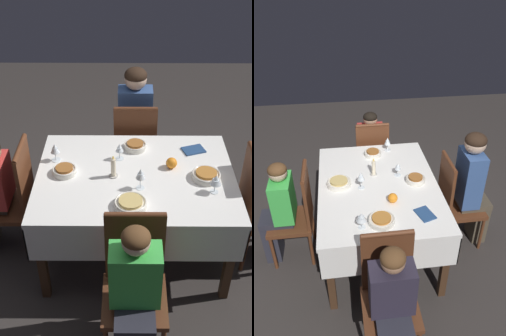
% 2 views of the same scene
% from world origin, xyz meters
% --- Properties ---
extents(ground_plane, '(8.00, 8.00, 0.00)m').
position_xyz_m(ground_plane, '(0.00, 0.00, 0.00)').
color(ground_plane, '#332D2B').
extents(dining_table, '(1.45, 1.08, 0.77)m').
position_xyz_m(dining_table, '(0.00, 0.00, 0.68)').
color(dining_table, white).
rests_on(dining_table, ground_plane).
extents(chair_north, '(0.40, 0.40, 0.98)m').
position_xyz_m(chair_north, '(0.01, 0.75, 0.52)').
color(chair_north, '#562D19').
rests_on(chair_north, ground_plane).
extents(chair_east, '(0.40, 0.40, 0.98)m').
position_xyz_m(chair_east, '(0.94, -0.05, 0.52)').
color(chair_east, '#562D19').
rests_on(chair_east, ground_plane).
extents(chair_south, '(0.40, 0.40, 0.98)m').
position_xyz_m(chair_south, '(-0.01, -0.75, 0.52)').
color(chair_south, '#562D19').
rests_on(chair_south, ground_plane).
extents(chair_west, '(0.40, 0.40, 0.98)m').
position_xyz_m(chair_west, '(-0.94, 0.05, 0.52)').
color(chair_west, '#562D19').
rests_on(chair_west, ground_plane).
extents(person_adult_denim, '(0.30, 0.34, 1.23)m').
position_xyz_m(person_adult_denim, '(0.01, 0.91, 0.69)').
color(person_adult_denim, '#4C4233').
rests_on(person_adult_denim, ground_plane).
extents(person_child_dark, '(0.33, 0.30, 1.03)m').
position_xyz_m(person_child_dark, '(1.10, -0.05, 0.57)').
color(person_child_dark, '#282833').
rests_on(person_child_dark, ground_plane).
extents(person_child_green, '(0.30, 0.33, 1.05)m').
position_xyz_m(person_child_green, '(-0.01, -0.92, 0.58)').
color(person_child_green, '#282833').
rests_on(person_child_green, ground_plane).
extents(person_child_red, '(0.33, 0.30, 1.02)m').
position_xyz_m(person_child_red, '(-1.11, 0.05, 0.56)').
color(person_child_red, '#4C4233').
rests_on(person_child_red, ground_plane).
extents(bowl_north, '(0.18, 0.18, 0.06)m').
position_xyz_m(bowl_north, '(0.00, 0.34, 0.80)').
color(bowl_north, silver).
rests_on(bowl_north, dining_table).
extents(wine_glass_north, '(0.06, 0.06, 0.13)m').
position_xyz_m(wine_glass_north, '(-0.12, 0.20, 0.87)').
color(wine_glass_north, white).
rests_on(wine_glass_north, dining_table).
extents(bowl_east, '(0.21, 0.21, 0.06)m').
position_xyz_m(bowl_east, '(0.51, -0.04, 0.80)').
color(bowl_east, silver).
rests_on(bowl_east, dining_table).
extents(wine_glass_east, '(0.08, 0.08, 0.14)m').
position_xyz_m(wine_glass_east, '(0.54, -0.20, 0.87)').
color(wine_glass_east, white).
rests_on(wine_glass_east, dining_table).
extents(bowl_south, '(0.22, 0.22, 0.06)m').
position_xyz_m(bowl_south, '(-0.04, -0.35, 0.80)').
color(bowl_south, silver).
rests_on(bowl_south, dining_table).
extents(wine_glass_south, '(0.07, 0.07, 0.17)m').
position_xyz_m(wine_glass_south, '(0.03, -0.16, 0.89)').
color(wine_glass_south, white).
rests_on(wine_glass_south, dining_table).
extents(bowl_west, '(0.18, 0.18, 0.06)m').
position_xyz_m(bowl_west, '(-0.52, 0.01, 0.80)').
color(bowl_west, silver).
rests_on(bowl_west, dining_table).
extents(wine_glass_west, '(0.07, 0.07, 0.15)m').
position_xyz_m(wine_glass_west, '(-0.60, 0.18, 0.87)').
color(wine_glass_west, white).
rests_on(wine_glass_west, dining_table).
extents(candle_centerpiece, '(0.07, 0.07, 0.18)m').
position_xyz_m(candle_centerpiece, '(-0.16, -0.02, 0.84)').
color(candle_centerpiece, beige).
rests_on(candle_centerpiece, dining_table).
extents(orange_fruit, '(0.08, 0.08, 0.08)m').
position_xyz_m(orange_fruit, '(0.27, 0.09, 0.81)').
color(orange_fruit, orange).
rests_on(orange_fruit, dining_table).
extents(napkin_red_folded, '(0.20, 0.17, 0.01)m').
position_xyz_m(napkin_red_folded, '(0.46, 0.32, 0.78)').
color(napkin_red_folded, navy).
rests_on(napkin_red_folded, dining_table).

